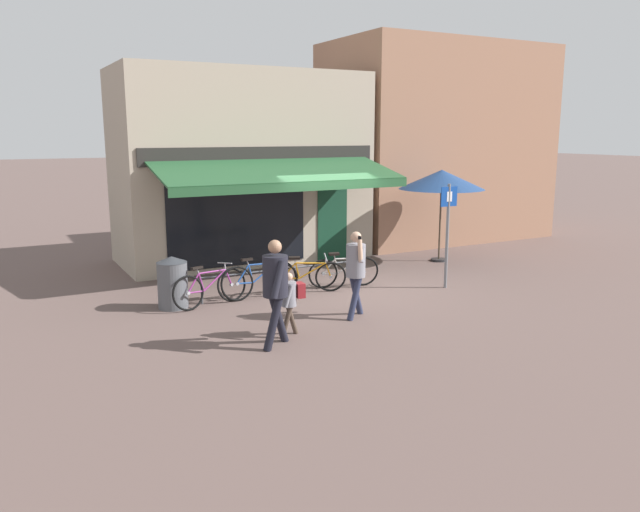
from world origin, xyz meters
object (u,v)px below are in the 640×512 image
(bicycle_orange, at_px, (306,276))
(litter_bin, at_px, (173,282))
(bicycle_purple, at_px, (210,288))
(pedestrian_child, at_px, (291,297))
(pedestrian_adult, at_px, (356,265))
(bicycle_silver, at_px, (344,271))
(pedestrian_second_adult, at_px, (275,282))
(bicycle_blue, at_px, (259,280))
(parking_sign, at_px, (448,225))
(cafe_parasol, at_px, (442,180))

(bicycle_orange, distance_m, litter_bin, 2.93)
(bicycle_purple, xyz_separation_m, pedestrian_child, (0.61, -2.51, 0.32))
(bicycle_orange, xyz_separation_m, pedestrian_adult, (-0.02, -2.09, 0.65))
(bicycle_purple, bearing_deg, pedestrian_child, -90.66)
(bicycle_silver, relative_size, pedestrian_second_adult, 0.91)
(pedestrian_child, xyz_separation_m, pedestrian_second_adult, (-0.45, -0.37, 0.38))
(bicycle_orange, bearing_deg, bicycle_silver, 23.80)
(bicycle_purple, xyz_separation_m, bicycle_silver, (3.18, 0.03, -0.01))
(bicycle_blue, height_order, pedestrian_child, pedestrian_child)
(bicycle_orange, xyz_separation_m, litter_bin, (-2.92, 0.19, 0.16))
(bicycle_silver, distance_m, pedestrian_adult, 2.43)
(pedestrian_adult, height_order, pedestrian_child, pedestrian_adult)
(parking_sign, distance_m, cafe_parasol, 3.16)
(bicycle_blue, distance_m, pedestrian_child, 2.68)
(bicycle_purple, xyz_separation_m, bicycle_blue, (1.13, 0.10, 0.01))
(bicycle_silver, height_order, litter_bin, litter_bin)
(bicycle_orange, xyz_separation_m, cafe_parasol, (4.81, 1.36, 1.86))
(pedestrian_second_adult, bearing_deg, pedestrian_child, -148.44)
(bicycle_purple, distance_m, bicycle_orange, 2.21)
(bicycle_orange, relative_size, pedestrian_second_adult, 0.94)
(pedestrian_adult, relative_size, litter_bin, 1.58)
(pedestrian_adult, bearing_deg, bicycle_purple, -54.85)
(litter_bin, relative_size, cafe_parasol, 0.43)
(bicycle_purple, bearing_deg, litter_bin, 150.32)
(bicycle_purple, bearing_deg, bicycle_orange, -14.27)
(bicycle_silver, height_order, cafe_parasol, cafe_parasol)
(bicycle_blue, bearing_deg, bicycle_orange, -6.50)
(pedestrian_second_adult, distance_m, cafe_parasol, 8.13)
(pedestrian_adult, bearing_deg, bicycle_blue, -75.38)
(bicycle_silver, distance_m, parking_sign, 2.56)
(parking_sign, bearing_deg, litter_bin, 167.57)
(bicycle_blue, bearing_deg, cafe_parasol, 10.65)
(pedestrian_child, relative_size, parking_sign, 0.48)
(bicycle_purple, height_order, bicycle_orange, bicycle_purple)
(bicycle_silver, distance_m, cafe_parasol, 4.46)
(bicycle_purple, relative_size, parking_sign, 0.73)
(bicycle_purple, xyz_separation_m, pedestrian_adult, (2.19, -2.09, 0.64))
(pedestrian_child, distance_m, cafe_parasol, 7.64)
(bicycle_silver, bearing_deg, bicycle_orange, -164.79)
(bicycle_orange, bearing_deg, parking_sign, 1.75)
(pedestrian_adult, bearing_deg, cafe_parasol, -155.65)
(bicycle_blue, height_order, bicycle_silver, bicycle_blue)
(pedestrian_adult, distance_m, cafe_parasol, 6.05)
(bicycle_blue, bearing_deg, pedestrian_child, -102.67)
(pedestrian_adult, bearing_deg, pedestrian_second_adult, 10.06)
(parking_sign, bearing_deg, pedestrian_second_adult, -160.67)
(bicycle_silver, xyz_separation_m, pedestrian_child, (-2.57, -2.54, 0.33))
(pedestrian_child, height_order, parking_sign, parking_sign)
(bicycle_blue, height_order, cafe_parasol, cafe_parasol)
(bicycle_orange, distance_m, parking_sign, 3.38)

